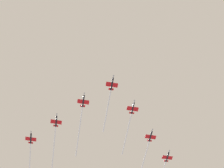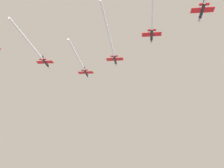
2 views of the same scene
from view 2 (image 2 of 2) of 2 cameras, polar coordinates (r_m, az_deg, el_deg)
The scene contains 4 objects.
jet_lead at distance 167.56m, azimuth -5.76°, elevation 3.63°, with size 49.31×15.59×2.59m.
jet_port_inner at distance 155.94m, azimuth -14.06°, elevation 5.90°, with size 51.86×16.23×2.59m.
jet_starboard_inner at distance 144.49m, azimuth -0.11°, elevation 7.34°, with size 59.80×18.23×2.59m.
jet_starboard_outer at distance 126.79m, azimuth 7.63°, elevation 12.31°, with size 54.37×16.87×2.59m.
Camera 2 is at (-180.01, 6.75, 123.44)m, focal length 48.31 mm.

